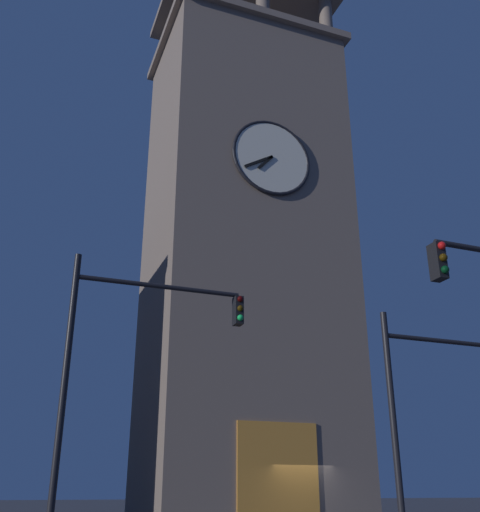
% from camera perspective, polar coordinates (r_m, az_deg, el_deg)
% --- Properties ---
extents(clocktower, '(9.12, 6.97, 29.15)m').
position_cam_1_polar(clocktower, '(27.73, 0.51, 0.70)').
color(clocktower, '#75665B').
rests_on(clocktower, ground_plane).
extents(traffic_signal_near, '(4.33, 0.41, 5.81)m').
position_cam_1_polar(traffic_signal_near, '(15.82, 18.64, -12.54)').
color(traffic_signal_near, black).
rests_on(traffic_signal_near, ground_plane).
extents(traffic_signal_mid, '(4.33, 0.41, 6.95)m').
position_cam_1_polar(traffic_signal_mid, '(14.30, -11.19, -9.44)').
color(traffic_signal_mid, black).
rests_on(traffic_signal_mid, ground_plane).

